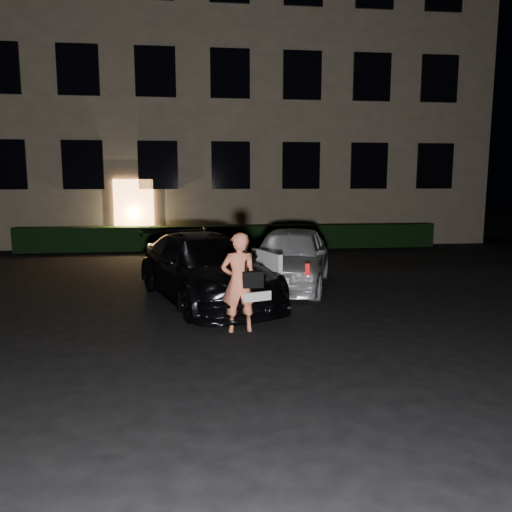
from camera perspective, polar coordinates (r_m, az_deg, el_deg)
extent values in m
plane|color=black|center=(7.91, 2.76, -9.44)|extent=(80.00, 80.00, 0.00)
cube|color=#6C5F4D|center=(22.73, -3.70, 17.57)|extent=(20.00, 8.00, 12.00)
cube|color=#FFA557|center=(18.53, -13.76, 4.64)|extent=(1.40, 0.10, 2.50)
cube|color=black|center=(19.50, -26.76, 9.31)|extent=(1.40, 0.10, 1.70)
cube|color=black|center=(18.78, -19.18, 9.81)|extent=(1.40, 0.10, 1.70)
cube|color=black|center=(18.41, -11.13, 10.15)|extent=(1.40, 0.10, 1.70)
cube|color=black|center=(18.41, -2.90, 10.30)|extent=(1.40, 0.10, 1.70)
cube|color=black|center=(18.77, 5.17, 10.25)|extent=(1.40, 0.10, 1.70)
cube|color=black|center=(19.47, 12.80, 10.01)|extent=(1.40, 0.10, 1.70)
cube|color=black|center=(20.48, 19.77, 9.64)|extent=(1.40, 0.10, 1.70)
cube|color=black|center=(19.15, -19.68, 19.41)|extent=(1.40, 0.10, 1.70)
cube|color=black|center=(18.78, -11.43, 19.95)|extent=(1.40, 0.10, 1.70)
cube|color=black|center=(18.78, -2.98, 20.11)|extent=(1.40, 0.10, 1.70)
cube|color=black|center=(19.13, 5.31, 19.87)|extent=(1.40, 0.10, 1.70)
cube|color=black|center=(19.82, 13.12, 19.29)|extent=(1.40, 0.10, 1.70)
cube|color=black|center=(20.81, 20.24, 18.47)|extent=(1.40, 0.10, 1.70)
cube|color=black|center=(18.08, -2.75, 2.16)|extent=(15.00, 0.70, 0.85)
imported|color=black|center=(10.27, -5.81, -1.39)|extent=(3.32, 5.03, 1.35)
cube|color=white|center=(9.87, 1.48, -0.80)|extent=(0.40, 0.94, 0.45)
cube|color=silver|center=(8.10, 0.14, -4.66)|extent=(0.48, 0.20, 0.15)
imported|color=silver|center=(11.61, 3.93, -0.09)|extent=(2.83, 4.41, 1.40)
cube|color=red|center=(9.79, -0.89, -1.32)|extent=(0.10, 0.08, 0.23)
cube|color=red|center=(9.62, 5.91, -1.55)|extent=(0.10, 0.08, 0.23)
cube|color=silver|center=(9.68, 2.42, -2.85)|extent=(0.46, 0.18, 0.14)
imported|color=#FE7E5A|center=(8.10, -1.95, -3.02)|extent=(0.63, 0.45, 1.64)
cube|color=black|center=(8.02, -0.38, -2.70)|extent=(0.35, 0.18, 0.26)
cube|color=black|center=(7.97, -1.21, -0.07)|extent=(0.04, 0.06, 0.51)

